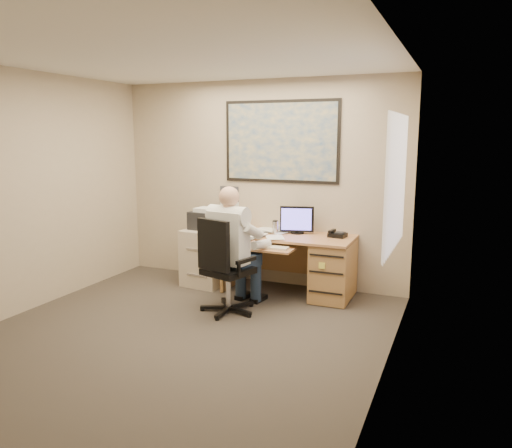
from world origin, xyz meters
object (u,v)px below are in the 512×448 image
at_px(filing_cabinet, 209,251).
at_px(office_chair, 228,286).
at_px(desk, 315,261).
at_px(person, 229,250).

relative_size(filing_cabinet, office_chair, 0.95).
xyz_separation_m(desk, filing_cabinet, (-1.46, -0.04, 0.00)).
bearing_deg(person, filing_cabinet, 138.72).
distance_m(desk, office_chair, 1.22).
height_order(desk, office_chair, desk).
bearing_deg(filing_cabinet, desk, 7.88).
bearing_deg(filing_cabinet, office_chair, -45.43).
bearing_deg(filing_cabinet, person, -43.51).
height_order(desk, filing_cabinet, desk).
xyz_separation_m(desk, person, (-0.74, -0.89, 0.27)).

